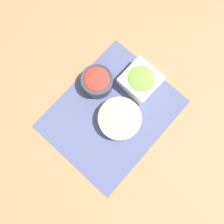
% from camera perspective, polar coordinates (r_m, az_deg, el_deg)
% --- Properties ---
extents(ground_plane, '(3.00, 3.00, 0.00)m').
position_cam_1_polar(ground_plane, '(0.85, 0.00, -0.44)').
color(ground_plane, olive).
extents(placemat, '(0.49, 0.39, 0.00)m').
position_cam_1_polar(placemat, '(0.85, 0.00, -0.41)').
color(placemat, '#474C70').
rests_on(placemat, ground_plane).
extents(tomato_bowl, '(0.12, 0.12, 0.07)m').
position_cam_1_polar(tomato_bowl, '(0.84, -3.93, 8.06)').
color(tomato_bowl, '#333842').
rests_on(tomato_bowl, placemat).
extents(cucumber_bowl, '(0.16, 0.16, 0.06)m').
position_cam_1_polar(cucumber_bowl, '(0.81, 2.11, -1.62)').
color(cucumber_bowl, silver).
rests_on(cucumber_bowl, placemat).
extents(lettuce_bowl, '(0.14, 0.14, 0.07)m').
position_cam_1_polar(lettuce_bowl, '(0.85, 7.23, 8.41)').
color(lettuce_bowl, white).
rests_on(lettuce_bowl, placemat).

